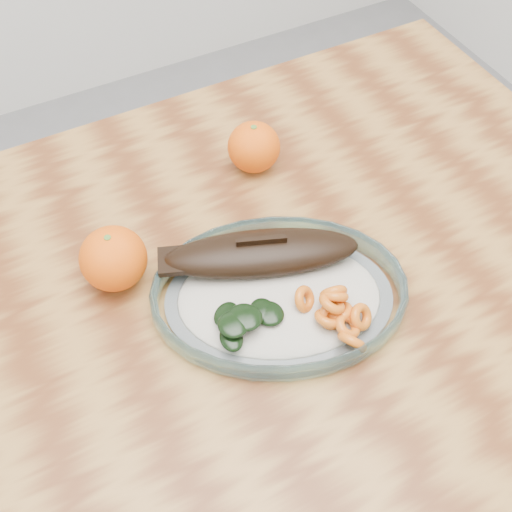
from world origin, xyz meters
The scene contains 5 objects.
ground centered at (0.00, 0.00, 0.00)m, with size 3.00×3.00×0.00m, color slate.
dining_table centered at (0.00, 0.00, 0.65)m, with size 1.20×0.80×0.75m.
plated_meal centered at (0.08, -0.01, 0.77)m, with size 0.71×0.71×0.08m.
orange_left centered at (-0.08, 0.10, 0.79)m, with size 0.08×0.08×0.08m, color #FF3F05.
orange_right centered at (0.16, 0.20, 0.79)m, with size 0.07×0.07×0.07m, color #FF3F05.
Camera 1 is at (-0.14, -0.39, 1.39)m, focal length 45.00 mm.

